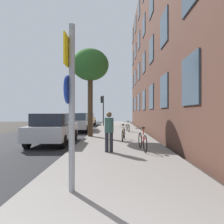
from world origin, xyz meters
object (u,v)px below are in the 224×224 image
object	(u,v)px
pedestrian_0	(109,129)
car_0	(53,128)
tree_near	(90,66)
car_2	(87,119)
sign_post	(71,96)
car_1	(79,122)
traffic_light	(102,105)
bicycle_0	(143,141)
bicycle_1	(123,134)
bicycle_2	(128,127)

from	to	relation	value
pedestrian_0	car_0	size ratio (longest dim) A/B	0.38
tree_near	car_2	size ratio (longest dim) A/B	1.29
sign_post	car_1	world-z (taller)	sign_post
traffic_light	car_1	world-z (taller)	traffic_light
sign_post	traffic_light	bearing A→B (deg)	91.71
sign_post	bicycle_0	bearing A→B (deg)	64.99
car_0	car_1	world-z (taller)	same
pedestrian_0	car_2	distance (m)	18.46
bicycle_1	pedestrian_0	distance (m)	3.49
bicycle_0	car_1	xyz separation A→B (m)	(-4.28, 9.24, 0.34)
bicycle_1	sign_post	bearing A→B (deg)	-100.55
bicycle_1	car_0	xyz separation A→B (m)	(-3.76, -0.66, 0.37)
traffic_light	car_1	xyz separation A→B (m)	(-1.67, -6.07, -1.71)
traffic_light	sign_post	bearing A→B (deg)	-88.29
bicycle_0	pedestrian_0	distance (m)	1.52
sign_post	bicycle_1	world-z (taller)	sign_post
car_1	bicycle_1	bearing A→B (deg)	-59.96
bicycle_1	pedestrian_0	xyz separation A→B (m)	(-0.71, -3.38, 0.55)
tree_near	car_1	size ratio (longest dim) A/B	1.31
car_1	car_2	distance (m)	8.52
traffic_light	bicycle_2	size ratio (longest dim) A/B	2.29
tree_near	car_2	xyz separation A→B (m)	(-1.98, 12.84, -3.90)
bicycle_0	bicycle_2	distance (m)	8.18
traffic_light	tree_near	size ratio (longest dim) A/B	0.62
traffic_light	car_2	world-z (taller)	traffic_light
sign_post	bicycle_2	size ratio (longest dim) A/B	2.14
bicycle_0	car_1	world-z (taller)	car_1
bicycle_2	car_2	distance (m)	10.65
bicycle_2	pedestrian_0	distance (m)	8.70
bicycle_1	bicycle_2	world-z (taller)	bicycle_1
sign_post	bicycle_1	bearing A→B (deg)	79.45
car_2	pedestrian_0	bearing A→B (deg)	-79.46
traffic_light	bicycle_0	size ratio (longest dim) A/B	2.06
bicycle_0	bicycle_1	xyz separation A→B (m)	(-0.66, 2.98, -0.02)
car_1	car_2	xyz separation A→B (m)	(-0.47, 8.51, 0.00)
bicycle_1	traffic_light	bearing A→B (deg)	98.98
car_2	car_0	bearing A→B (deg)	-88.78
sign_post	bicycle_2	bearing A→B (deg)	81.19
tree_near	pedestrian_0	xyz separation A→B (m)	(1.40, -5.30, -3.72)
car_0	car_1	bearing A→B (deg)	88.84
car_1	pedestrian_0	bearing A→B (deg)	-73.22
bicycle_2	car_2	bearing A→B (deg)	116.01
sign_post	tree_near	world-z (taller)	tree_near
car_1	bicycle_0	bearing A→B (deg)	-65.13
car_0	car_2	size ratio (longest dim) A/B	0.95
pedestrian_0	car_2	world-z (taller)	pedestrian_0
tree_near	pedestrian_0	distance (m)	6.62
tree_near	car_0	world-z (taller)	tree_near
traffic_light	tree_near	world-z (taller)	tree_near
traffic_light	bicycle_1	bearing A→B (deg)	-81.02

